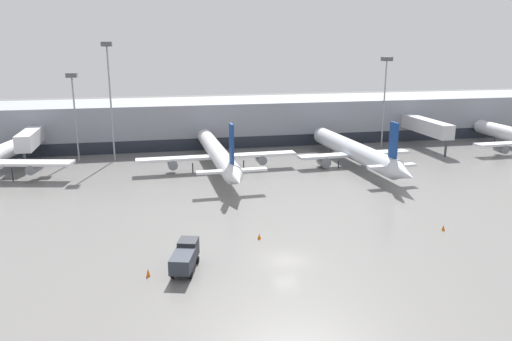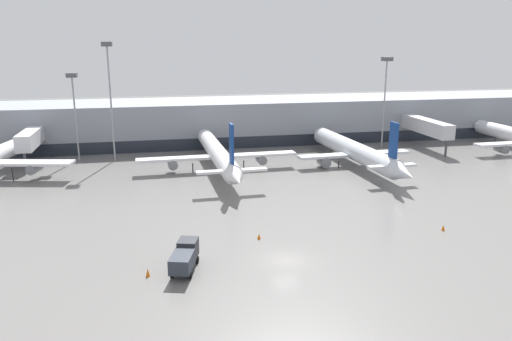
% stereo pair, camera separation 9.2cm
% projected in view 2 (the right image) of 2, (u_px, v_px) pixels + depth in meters
% --- Properties ---
extents(ground_plane, '(320.00, 320.00, 0.00)m').
position_uv_depth(ground_plane, '(286.00, 260.00, 49.98)').
color(ground_plane, slate).
extents(terminal_building, '(160.00, 31.95, 9.00)m').
position_uv_depth(terminal_building, '(212.00, 121.00, 107.46)').
color(terminal_building, gray).
rests_on(terminal_building, ground_plane).
extents(parked_jet_1, '(27.06, 37.80, 10.09)m').
position_uv_depth(parked_jet_1, '(218.00, 154.00, 83.98)').
color(parked_jet_1, white).
rests_on(parked_jet_1, ground_plane).
extents(parked_jet_2, '(20.63, 37.56, 9.63)m').
position_uv_depth(parked_jet_2, '(354.00, 151.00, 87.54)').
color(parked_jet_2, silver).
rests_on(parked_jet_2, ground_plane).
extents(service_truck_1, '(3.28, 5.69, 2.49)m').
position_uv_depth(service_truck_1, '(185.00, 256.00, 47.49)').
color(service_truck_1, '#2D333D').
rests_on(service_truck_1, ground_plane).
extents(traffic_cone_0, '(0.41, 0.41, 0.65)m').
position_uv_depth(traffic_cone_0, '(443.00, 228.00, 57.82)').
color(traffic_cone_0, orange).
rests_on(traffic_cone_0, ground_plane).
extents(traffic_cone_1, '(0.41, 0.41, 0.63)m').
position_uv_depth(traffic_cone_1, '(259.00, 236.00, 55.33)').
color(traffic_cone_1, orange).
rests_on(traffic_cone_1, ground_plane).
extents(traffic_cone_2, '(0.41, 0.41, 0.79)m').
position_uv_depth(traffic_cone_2, '(148.00, 272.00, 46.47)').
color(traffic_cone_2, orange).
rests_on(traffic_cone_2, ground_plane).
extents(apron_light_mast_0, '(1.80, 1.80, 15.84)m').
position_uv_depth(apron_light_mast_0, '(73.00, 91.00, 89.10)').
color(apron_light_mast_0, gray).
rests_on(apron_light_mast_0, ground_plane).
extents(apron_light_mast_3, '(1.80, 1.80, 21.19)m').
position_uv_depth(apron_light_mast_3, '(109.00, 70.00, 87.58)').
color(apron_light_mast_3, gray).
rests_on(apron_light_mast_3, ground_plane).
extents(apron_light_mast_4, '(1.80, 1.80, 18.25)m').
position_uv_depth(apron_light_mast_4, '(386.00, 77.00, 99.77)').
color(apron_light_mast_4, gray).
rests_on(apron_light_mast_4, ground_plane).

